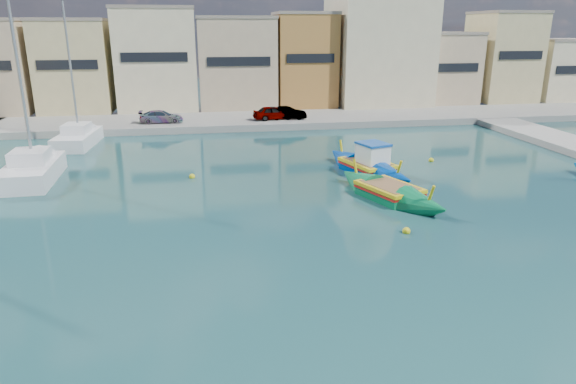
{
  "coord_description": "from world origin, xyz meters",
  "views": [
    {
      "loc": [
        -9.83,
        -16.49,
        8.7
      ],
      "look_at": [
        -5.96,
        6.0,
        1.4
      ],
      "focal_mm": 32.0,
      "sensor_mm": 36.0,
      "label": 1
    }
  ],
  "objects_px": {
    "luzzu_blue_cabin": "(368,167)",
    "church_block": "(378,31)",
    "luzzu_green": "(389,193)",
    "yacht_north": "(85,135)",
    "yacht_midnorth": "(40,165)"
  },
  "relations": [
    {
      "from": "church_block",
      "to": "luzzu_blue_cabin",
      "type": "height_order",
      "value": "church_block"
    },
    {
      "from": "church_block",
      "to": "yacht_north",
      "type": "height_order",
      "value": "church_block"
    },
    {
      "from": "luzzu_blue_cabin",
      "to": "yacht_north",
      "type": "height_order",
      "value": "yacht_north"
    },
    {
      "from": "luzzu_blue_cabin",
      "to": "luzzu_green",
      "type": "bearing_deg",
      "value": -95.38
    },
    {
      "from": "church_block",
      "to": "luzzu_blue_cabin",
      "type": "bearing_deg",
      "value": -109.81
    },
    {
      "from": "yacht_north",
      "to": "yacht_midnorth",
      "type": "xyz_separation_m",
      "value": [
        -0.77,
        -9.67,
        0.05
      ]
    },
    {
      "from": "luzzu_green",
      "to": "yacht_north",
      "type": "bearing_deg",
      "value": 136.15
    },
    {
      "from": "luzzu_blue_cabin",
      "to": "church_block",
      "type": "bearing_deg",
      "value": 70.19
    },
    {
      "from": "luzzu_blue_cabin",
      "to": "yacht_midnorth",
      "type": "xyz_separation_m",
      "value": [
        -20.3,
        3.56,
        0.12
      ]
    },
    {
      "from": "church_block",
      "to": "luzzu_blue_cabin",
      "type": "relative_size",
      "value": 2.14
    },
    {
      "from": "luzzu_green",
      "to": "yacht_north",
      "type": "xyz_separation_m",
      "value": [
        -19.05,
        18.3,
        0.17
      ]
    },
    {
      "from": "yacht_north",
      "to": "yacht_midnorth",
      "type": "distance_m",
      "value": 9.7
    },
    {
      "from": "luzzu_green",
      "to": "church_block",
      "type": "bearing_deg",
      "value": 72.38
    },
    {
      "from": "church_block",
      "to": "yacht_midnorth",
      "type": "distance_m",
      "value": 38.58
    },
    {
      "from": "yacht_midnorth",
      "to": "church_block",
      "type": "bearing_deg",
      "value": 37.66
    }
  ]
}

